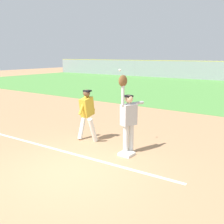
% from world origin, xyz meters
% --- Properties ---
extents(ground_plane, '(81.11, 81.11, 0.00)m').
position_xyz_m(ground_plane, '(0.00, 0.00, 0.00)').
color(ground_plane, tan).
extents(chalk_foul_line, '(12.00, 0.49, 0.01)m').
position_xyz_m(chalk_foul_line, '(-3.46, 0.80, 0.00)').
color(chalk_foul_line, white).
rests_on(chalk_foul_line, ground_plane).
extents(first_base, '(0.38, 0.38, 0.08)m').
position_xyz_m(first_base, '(0.54, 1.70, 0.04)').
color(first_base, white).
rests_on(first_base, ground_plane).
extents(fielder, '(0.41, 0.88, 2.28)m').
position_xyz_m(fielder, '(0.48, 1.87, 1.12)').
color(fielder, silver).
rests_on(fielder, ground_plane).
extents(runner, '(0.74, 0.84, 1.72)m').
position_xyz_m(runner, '(-1.23, 2.06, 1.00)').
color(runner, white).
rests_on(runner, ground_plane).
extents(baseball, '(0.07, 0.07, 0.07)m').
position_xyz_m(baseball, '(-0.07, 2.25, 2.37)').
color(baseball, white).
extents(parked_car_blue, '(4.56, 2.45, 1.25)m').
position_xyz_m(parked_car_blue, '(-11.23, 30.15, 0.67)').
color(parked_car_blue, '#23389E').
rests_on(parked_car_blue, ground_plane).
extents(parked_car_white, '(4.47, 2.25, 1.25)m').
position_xyz_m(parked_car_white, '(-6.32, 30.91, 0.67)').
color(parked_car_white, white).
rests_on(parked_car_white, ground_plane).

